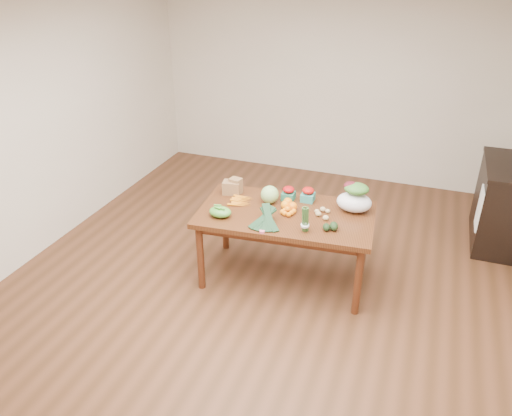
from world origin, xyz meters
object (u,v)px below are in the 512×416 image
(kale_bunch, at_px, (265,219))
(asparagus_bundle, at_px, (305,219))
(cabbage, at_px, (270,195))
(cabinet, at_px, (502,204))
(mandarin_cluster, at_px, (287,210))
(dining_table, at_px, (285,246))
(salad_bag, at_px, (354,199))
(paper_bag, at_px, (232,186))

(kale_bunch, relative_size, asparagus_bundle, 1.60)
(cabbage, relative_size, asparagus_bundle, 0.71)
(cabinet, bearing_deg, mandarin_cluster, -142.98)
(dining_table, bearing_deg, salad_bag, 17.88)
(cabinet, relative_size, asparagus_bundle, 4.08)
(paper_bag, distance_m, mandarin_cluster, 0.70)
(cabinet, xyz_separation_m, mandarin_cluster, (-2.03, -1.53, 0.32))
(paper_bag, distance_m, asparagus_bundle, 1.03)
(cabinet, bearing_deg, kale_bunch, -139.41)
(mandarin_cluster, relative_size, salad_bag, 0.54)
(dining_table, xyz_separation_m, salad_bag, (0.60, 0.25, 0.50))
(cabbage, bearing_deg, dining_table, -33.22)
(cabinet, bearing_deg, cabbage, -148.89)
(asparagus_bundle, height_order, salad_bag, salad_bag)
(paper_bag, xyz_separation_m, cabbage, (0.43, -0.06, 0.01))
(asparagus_bundle, relative_size, salad_bag, 0.75)
(dining_table, relative_size, paper_bag, 7.12)
(cabbage, distance_m, asparagus_bundle, 0.64)
(paper_bag, distance_m, salad_bag, 1.24)
(cabinet, bearing_deg, salad_bag, -139.21)
(paper_bag, bearing_deg, cabinet, 25.88)
(mandarin_cluster, distance_m, asparagus_bundle, 0.37)
(cabbage, distance_m, mandarin_cluster, 0.29)
(paper_bag, xyz_separation_m, asparagus_bundle, (0.91, -0.49, 0.04))
(cabinet, xyz_separation_m, paper_bag, (-2.69, -1.31, 0.36))
(mandarin_cluster, distance_m, kale_bunch, 0.34)
(mandarin_cluster, bearing_deg, dining_table, 130.80)
(cabbage, bearing_deg, kale_bunch, -76.39)
(kale_bunch, relative_size, salad_bag, 1.19)
(paper_bag, height_order, cabbage, cabbage)
(kale_bunch, height_order, asparagus_bundle, asparagus_bundle)
(cabinet, height_order, paper_bag, cabinet)
(cabbage, bearing_deg, paper_bag, 172.25)
(paper_bag, distance_m, cabbage, 0.44)
(kale_bunch, bearing_deg, paper_bag, 130.60)
(dining_table, relative_size, kale_bunch, 4.15)
(dining_table, xyz_separation_m, mandarin_cluster, (0.02, -0.02, 0.41))
(paper_bag, relative_size, salad_bag, 0.70)
(salad_bag, bearing_deg, mandarin_cluster, -154.36)
(kale_bunch, distance_m, salad_bag, 0.91)
(dining_table, xyz_separation_m, cabbage, (-0.21, 0.14, 0.46))
(cabinet, distance_m, mandarin_cluster, 2.56)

